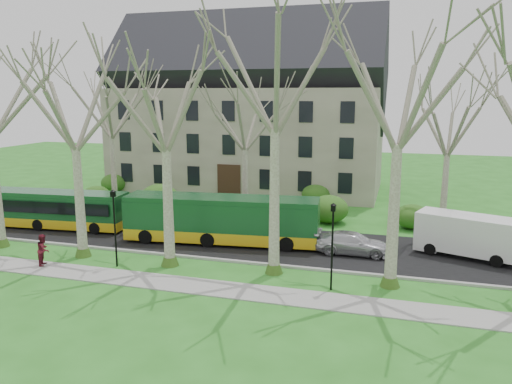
% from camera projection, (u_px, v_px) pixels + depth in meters
% --- Properties ---
extents(ground, '(120.00, 120.00, 0.00)m').
position_uv_depth(ground, '(224.00, 271.00, 27.26)').
color(ground, '#297020').
rests_on(ground, ground).
extents(sidewalk, '(70.00, 2.00, 0.06)m').
position_uv_depth(sidewalk, '(207.00, 287.00, 24.90)').
color(sidewalk, gray).
rests_on(sidewalk, ground).
extents(road, '(80.00, 8.00, 0.06)m').
position_uv_depth(road, '(253.00, 242.00, 32.43)').
color(road, black).
rests_on(road, ground).
extents(curb, '(80.00, 0.25, 0.14)m').
position_uv_depth(curb, '(233.00, 261.00, 28.66)').
color(curb, '#A5A39E').
rests_on(curb, ground).
extents(building, '(26.50, 12.20, 16.00)m').
position_uv_depth(building, '(248.00, 108.00, 49.94)').
color(building, gray).
rests_on(building, ground).
extents(tree_row_verge, '(49.00, 7.00, 14.00)m').
position_uv_depth(tree_row_verge, '(224.00, 143.00, 26.18)').
color(tree_row_verge, gray).
rests_on(tree_row_verge, ground).
extents(tree_row_far, '(33.00, 7.00, 12.00)m').
position_uv_depth(tree_row_far, '(257.00, 142.00, 36.81)').
color(tree_row_far, gray).
rests_on(tree_row_far, ground).
extents(lamp_row, '(36.22, 0.22, 4.30)m').
position_uv_depth(lamp_row, '(216.00, 230.00, 25.82)').
color(lamp_row, black).
rests_on(lamp_row, ground).
extents(hedges, '(30.60, 8.60, 2.00)m').
position_uv_depth(hedges, '(228.00, 198.00, 41.53)').
color(hedges, '#1E5016').
rests_on(hedges, ground).
extents(bus_lead, '(11.05, 3.19, 2.72)m').
position_uv_depth(bus_lead, '(53.00, 209.00, 35.69)').
color(bus_lead, '#144722').
rests_on(bus_lead, road).
extents(bus_follow, '(12.63, 3.90, 3.11)m').
position_uv_depth(bus_follow, '(222.00, 219.00, 32.04)').
color(bus_follow, '#144722').
rests_on(bus_follow, road).
extents(sedan, '(4.53, 1.89, 1.31)m').
position_uv_depth(sedan, '(353.00, 243.00, 29.90)').
color(sedan, silver).
rests_on(sedan, road).
extents(van_a, '(6.06, 3.87, 2.49)m').
position_uv_depth(van_a, '(468.00, 236.00, 29.25)').
color(van_a, silver).
rests_on(van_a, road).
extents(pedestrian_b, '(0.94, 1.05, 1.77)m').
position_uv_depth(pedestrian_b, '(44.00, 250.00, 27.92)').
color(pedestrian_b, maroon).
rests_on(pedestrian_b, sidewalk).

